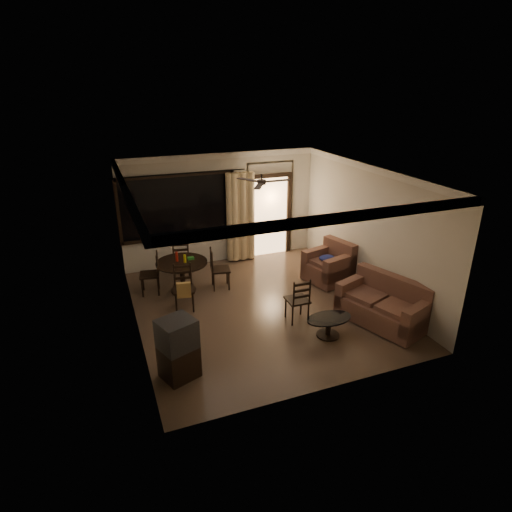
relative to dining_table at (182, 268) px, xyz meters
name	(u,v)px	position (x,y,z in m)	size (l,w,h in m)	color
ground	(261,307)	(1.35, -1.34, -0.56)	(5.50, 5.50, 0.00)	#7F6651
room_shell	(257,199)	(1.95, 0.43, 1.27)	(5.50, 6.70, 5.50)	beige
dining_table	(182,268)	(0.00, 0.00, 0.00)	(1.13, 1.13, 0.93)	black
dining_chair_west	(151,281)	(-0.69, 0.15, -0.28)	(0.49, 0.49, 0.95)	black
dining_chair_east	(220,276)	(0.82, -0.15, -0.28)	(0.49, 0.49, 0.95)	black
dining_chair_south	(184,296)	(-0.15, -0.84, -0.25)	(0.49, 0.53, 0.95)	black
dining_chair_north	(182,265)	(0.14, 0.77, -0.28)	(0.49, 0.49, 0.95)	black
tv_cabinet	(178,349)	(-0.70, -2.97, -0.04)	(0.67, 0.64, 1.02)	black
sofa	(384,306)	(3.37, -2.75, -0.20)	(1.38, 1.86, 0.89)	#40241D
armchair	(330,265)	(3.35, -0.71, -0.18)	(1.11, 1.11, 0.92)	#40241D
coffee_table	(329,324)	(2.11, -2.80, -0.30)	(0.87, 0.52, 0.38)	black
side_chair	(297,308)	(1.82, -2.08, -0.28)	(0.42, 0.42, 0.94)	black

